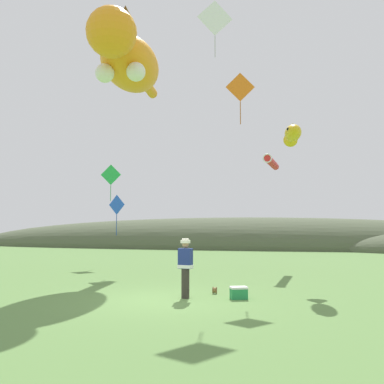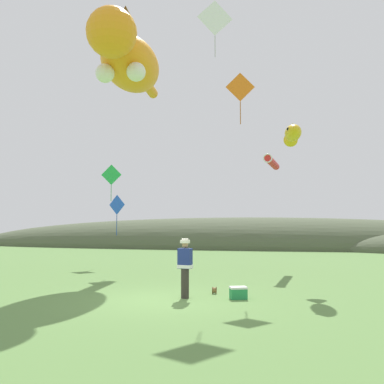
{
  "view_description": "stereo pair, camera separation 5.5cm",
  "coord_description": "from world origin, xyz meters",
  "px_view_note": "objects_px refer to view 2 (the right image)",
  "views": [
    {
      "loc": [
        3.4,
        -12.16,
        2.23
      ],
      "look_at": [
        0.0,
        4.0,
        3.44
      ],
      "focal_mm": 40.0,
      "sensor_mm": 36.0,
      "label": 1
    },
    {
      "loc": [
        3.45,
        -12.14,
        2.23
      ],
      "look_at": [
        0.0,
        4.0,
        3.44
      ],
      "focal_mm": 40.0,
      "sensor_mm": 36.0,
      "label": 2
    }
  ],
  "objects_px": {
    "kite_diamond_blue": "(117,205)",
    "kite_tube_streamer": "(272,163)",
    "kite_diamond_green": "(111,175)",
    "kite_giant_cat": "(127,60)",
    "kite_spool": "(214,290)",
    "kite_fish_windsock": "(293,134)",
    "kite_diamond_orange": "(240,88)",
    "festival_attendant": "(185,266)",
    "picnic_cooler": "(238,293)",
    "kite_diamond_white": "(215,18)"
  },
  "relations": [
    {
      "from": "kite_diamond_blue",
      "to": "kite_tube_streamer",
      "type": "bearing_deg",
      "value": 31.68
    },
    {
      "from": "kite_diamond_green",
      "to": "kite_giant_cat",
      "type": "bearing_deg",
      "value": -58.93
    },
    {
      "from": "kite_spool",
      "to": "kite_tube_streamer",
      "type": "bearing_deg",
      "value": 78.32
    },
    {
      "from": "kite_fish_windsock",
      "to": "kite_diamond_orange",
      "type": "xyz_separation_m",
      "value": [
        -1.96,
        -0.54,
        1.82
      ]
    },
    {
      "from": "festival_attendant",
      "to": "kite_tube_streamer",
      "type": "bearing_deg",
      "value": 75.14
    },
    {
      "from": "kite_spool",
      "to": "kite_fish_windsock",
      "type": "xyz_separation_m",
      "value": [
        2.58,
        3.25,
        5.58
      ]
    },
    {
      "from": "kite_spool",
      "to": "kite_fish_windsock",
      "type": "height_order",
      "value": "kite_fish_windsock"
    },
    {
      "from": "kite_fish_windsock",
      "to": "kite_diamond_orange",
      "type": "height_order",
      "value": "kite_diamond_orange"
    },
    {
      "from": "kite_fish_windsock",
      "to": "kite_diamond_orange",
      "type": "distance_m",
      "value": 2.73
    },
    {
      "from": "kite_diamond_green",
      "to": "kite_diamond_blue",
      "type": "distance_m",
      "value": 5.69
    },
    {
      "from": "picnic_cooler",
      "to": "kite_diamond_white",
      "type": "relative_size",
      "value": 0.24
    },
    {
      "from": "kite_giant_cat",
      "to": "kite_diamond_orange",
      "type": "bearing_deg",
      "value": -21.32
    },
    {
      "from": "festival_attendant",
      "to": "kite_tube_streamer",
      "type": "distance_m",
      "value": 10.29
    },
    {
      "from": "kite_fish_windsock",
      "to": "kite_diamond_blue",
      "type": "height_order",
      "value": "kite_fish_windsock"
    },
    {
      "from": "festival_attendant",
      "to": "kite_diamond_blue",
      "type": "xyz_separation_m",
      "value": [
        -4.2,
        4.96,
        2.06
      ]
    },
    {
      "from": "kite_tube_streamer",
      "to": "kite_diamond_green",
      "type": "relative_size",
      "value": 1.56
    },
    {
      "from": "festival_attendant",
      "to": "kite_spool",
      "type": "relative_size",
      "value": 8.1
    },
    {
      "from": "festival_attendant",
      "to": "kite_giant_cat",
      "type": "relative_size",
      "value": 0.19
    },
    {
      "from": "festival_attendant",
      "to": "kite_diamond_orange",
      "type": "relative_size",
      "value": 0.87
    },
    {
      "from": "kite_spool",
      "to": "kite_diamond_blue",
      "type": "xyz_separation_m",
      "value": [
        -4.93,
        3.97,
        2.9
      ]
    },
    {
      "from": "kite_tube_streamer",
      "to": "kite_diamond_orange",
      "type": "xyz_separation_m",
      "value": [
        -1.05,
        -5.33,
        2.23
      ]
    },
    {
      "from": "kite_spool",
      "to": "kite_diamond_orange",
      "type": "bearing_deg",
      "value": 77.31
    },
    {
      "from": "kite_diamond_blue",
      "to": "festival_attendant",
      "type": "bearing_deg",
      "value": -49.7
    },
    {
      "from": "kite_spool",
      "to": "kite_diamond_blue",
      "type": "relative_size",
      "value": 0.12
    },
    {
      "from": "picnic_cooler",
      "to": "kite_fish_windsock",
      "type": "distance_m",
      "value": 7.04
    },
    {
      "from": "kite_diamond_white",
      "to": "kite_diamond_blue",
      "type": "distance_m",
      "value": 8.81
    },
    {
      "from": "festival_attendant",
      "to": "kite_giant_cat",
      "type": "bearing_deg",
      "value": 125.33
    },
    {
      "from": "kite_spool",
      "to": "kite_diamond_orange",
      "type": "xyz_separation_m",
      "value": [
        0.61,
        2.71,
        7.39
      ]
    },
    {
      "from": "kite_giant_cat",
      "to": "kite_fish_windsock",
      "type": "distance_m",
      "value": 8.69
    },
    {
      "from": "picnic_cooler",
      "to": "kite_diamond_white",
      "type": "height_order",
      "value": "kite_diamond_white"
    },
    {
      "from": "festival_attendant",
      "to": "kite_tube_streamer",
      "type": "xyz_separation_m",
      "value": [
        2.39,
        9.03,
        4.32
      ]
    },
    {
      "from": "kite_spool",
      "to": "kite_diamond_green",
      "type": "xyz_separation_m",
      "value": [
        -7.25,
        8.8,
        4.83
      ]
    },
    {
      "from": "kite_spool",
      "to": "picnic_cooler",
      "type": "xyz_separation_m",
      "value": [
        0.84,
        -0.78,
        0.07
      ]
    },
    {
      "from": "kite_diamond_blue",
      "to": "kite_diamond_white",
      "type": "bearing_deg",
      "value": -13.19
    },
    {
      "from": "picnic_cooler",
      "to": "kite_diamond_blue",
      "type": "relative_size",
      "value": 0.32
    },
    {
      "from": "picnic_cooler",
      "to": "kite_diamond_orange",
      "type": "height_order",
      "value": "kite_diamond_orange"
    },
    {
      "from": "festival_attendant",
      "to": "kite_diamond_green",
      "type": "relative_size",
      "value": 0.86
    },
    {
      "from": "festival_attendant",
      "to": "kite_diamond_blue",
      "type": "height_order",
      "value": "kite_diamond_blue"
    },
    {
      "from": "kite_spool",
      "to": "kite_diamond_green",
      "type": "height_order",
      "value": "kite_diamond_green"
    },
    {
      "from": "kite_diamond_green",
      "to": "kite_diamond_blue",
      "type": "relative_size",
      "value": 1.16
    },
    {
      "from": "picnic_cooler",
      "to": "kite_tube_streamer",
      "type": "bearing_deg",
      "value": 84.67
    },
    {
      "from": "kite_giant_cat",
      "to": "kite_diamond_white",
      "type": "bearing_deg",
      "value": -23.51
    },
    {
      "from": "kite_spool",
      "to": "kite_tube_streamer",
      "type": "xyz_separation_m",
      "value": [
        1.66,
        8.04,
        5.16
      ]
    },
    {
      "from": "picnic_cooler",
      "to": "kite_giant_cat",
      "type": "xyz_separation_m",
      "value": [
        -5.71,
        5.63,
        9.69
      ]
    },
    {
      "from": "kite_giant_cat",
      "to": "kite_fish_windsock",
      "type": "relative_size",
      "value": 4.14
    },
    {
      "from": "kite_giant_cat",
      "to": "kite_diamond_blue",
      "type": "bearing_deg",
      "value": -94.26
    },
    {
      "from": "kite_spool",
      "to": "picnic_cooler",
      "type": "height_order",
      "value": "picnic_cooler"
    },
    {
      "from": "kite_spool",
      "to": "kite_diamond_green",
      "type": "distance_m",
      "value": 12.38
    },
    {
      "from": "festival_attendant",
      "to": "kite_diamond_blue",
      "type": "bearing_deg",
      "value": 130.3
    },
    {
      "from": "kite_giant_cat",
      "to": "kite_fish_windsock",
      "type": "xyz_separation_m",
      "value": [
        7.44,
        -1.6,
        -4.18
      ]
    }
  ]
}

